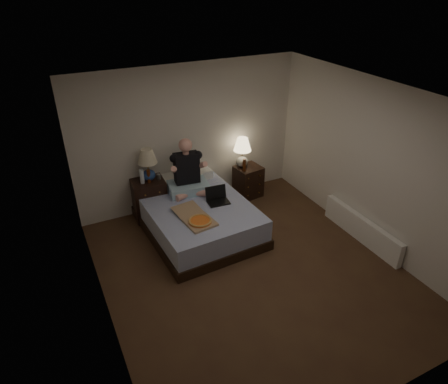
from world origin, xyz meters
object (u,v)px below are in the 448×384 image
nightstand_left (149,199)px  laptop (218,196)px  bed (197,217)px  person (187,167)px  beer_bottle_left (149,176)px  lamp_right (242,152)px  pizza_box (200,221)px  lamp_left (148,165)px  radiator (361,229)px  water_bottle (142,176)px  beer_bottle_right (244,165)px  nightstand_right (248,181)px  soda_can (159,177)px

nightstand_left → laptop: size_ratio=2.05×
bed → person: (0.03, 0.40, 0.72)m
beer_bottle_left → lamp_right: bearing=1.6°
beer_bottle_left → pizza_box: size_ratio=0.30×
bed → beer_bottle_left: bearing=126.6°
person → laptop: 0.71m
lamp_left → radiator: (2.75, -2.14, -0.78)m
water_bottle → laptop: water_bottle is taller
nightstand_left → beer_bottle_right: 1.77m
bed → nightstand_right: bearing=23.0°
bed → water_bottle: water_bottle is taller
beer_bottle_right → laptop: 1.08m
bed → laptop: size_ratio=6.02×
beer_bottle_right → pizza_box: beer_bottle_right is taller
laptop → lamp_left: bearing=138.5°
nightstand_left → radiator: bearing=-33.7°
laptop → pizza_box: bearing=-135.1°
water_bottle → lamp_left: bearing=22.3°
bed → radiator: bearing=-34.9°
laptop → pizza_box: 0.65m
bed → pizza_box: size_ratio=2.69×
soda_can → radiator: size_ratio=0.06×
nightstand_right → water_bottle: 2.04m
bed → pizza_box: bearing=-110.0°
nightstand_left → person: person is taller
person → lamp_right: bearing=21.9°
lamp_right → beer_bottle_right: bearing=-107.1°
nightstand_right → beer_bottle_left: size_ratio=2.56×
beer_bottle_left → laptop: 1.21m
beer_bottle_left → beer_bottle_right: bearing=-4.5°
lamp_left → person: (0.56, -0.34, -0.00)m
beer_bottle_right → laptop: beer_bottle_right is taller
bed → beer_bottle_right: beer_bottle_right is taller
bed → water_bottle: bearing=130.8°
radiator → beer_bottle_left: bearing=143.3°
pizza_box → radiator: (2.40, -0.83, -0.35)m
lamp_left → lamp_right: size_ratio=1.00×
beer_bottle_right → person: size_ratio=0.25×
beer_bottle_right → pizza_box: bearing=-140.6°
pizza_box → water_bottle: bearing=103.6°
lamp_right → laptop: lamp_right is taller
bed → beer_bottle_right: 1.36m
lamp_right → radiator: 2.44m
radiator → water_bottle: bearing=144.1°
radiator → nightstand_right: bearing=114.2°
beer_bottle_left → beer_bottle_right: beer_bottle_left is taller
lamp_right → person: (-1.19, -0.31, 0.11)m
lamp_left → pizza_box: (0.35, -1.31, -0.43)m
laptop → radiator: 2.32m
soda_can → beer_bottle_left: (-0.17, -0.03, 0.06)m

